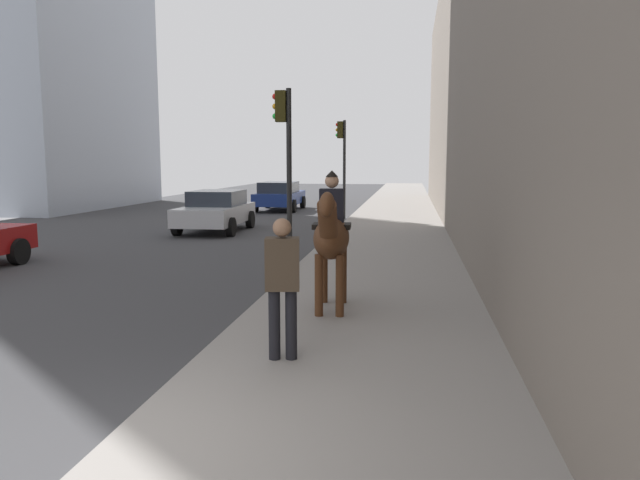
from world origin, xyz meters
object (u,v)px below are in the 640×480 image
object	(u,v)px
mounted_horse_near	(331,235)
car_near_lane	(216,210)
pedestrian_greeting	(282,279)
traffic_light_near_curb	(285,149)
traffic_light_far_curb	(342,154)
car_mid_lane	(280,195)

from	to	relation	value
mounted_horse_near	car_near_lane	distance (m)	12.32
pedestrian_greeting	traffic_light_near_curb	world-z (taller)	traffic_light_near_curb
mounted_horse_near	traffic_light_far_curb	bearing A→B (deg)	-177.54
car_near_lane	traffic_light_far_curb	size ratio (longest dim) A/B	1.00
pedestrian_greeting	car_near_lane	bearing A→B (deg)	11.75
car_near_lane	car_mid_lane	distance (m)	9.19
mounted_horse_near	traffic_light_far_curb	world-z (taller)	traffic_light_far_curb
car_near_lane	traffic_light_near_curb	distance (m)	7.98
car_mid_lane	traffic_light_near_curb	world-z (taller)	traffic_light_near_curb
pedestrian_greeting	car_mid_lane	distance (m)	23.14
car_near_lane	traffic_light_far_curb	bearing A→B (deg)	142.26
mounted_horse_near	car_near_lane	xyz separation A→B (m)	(10.98, 5.56, -0.58)
car_mid_lane	traffic_light_far_curb	size ratio (longest dim) A/B	1.07
car_near_lane	pedestrian_greeting	bearing A→B (deg)	20.66
car_near_lane	traffic_light_far_curb	distance (m)	6.82
car_near_lane	traffic_light_near_curb	world-z (taller)	traffic_light_near_curb
mounted_horse_near	traffic_light_near_curb	distance (m)	4.84
mounted_horse_near	car_mid_lane	distance (m)	20.86
car_near_lane	mounted_horse_near	bearing A→B (deg)	25.94
traffic_light_far_curb	car_mid_lane	bearing A→B (deg)	42.35
car_near_lane	car_mid_lane	xyz separation A→B (m)	(9.18, -0.27, 0.01)
pedestrian_greeting	traffic_light_near_curb	bearing A→B (deg)	1.69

